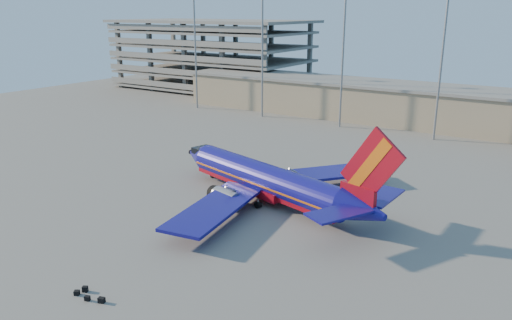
% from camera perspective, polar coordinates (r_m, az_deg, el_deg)
% --- Properties ---
extents(ground, '(220.00, 220.00, 0.00)m').
position_cam_1_polar(ground, '(69.13, -2.53, -3.84)').
color(ground, slate).
rests_on(ground, ground).
extents(terminal_building, '(122.00, 16.00, 8.50)m').
position_cam_1_polar(terminal_building, '(115.55, 18.91, 5.90)').
color(terminal_building, gray).
rests_on(terminal_building, ground).
extents(parking_garage, '(62.00, 32.00, 21.40)m').
position_cam_1_polar(parking_garage, '(161.70, -5.07, 12.23)').
color(parking_garage, slate).
rests_on(parking_garage, ground).
extents(light_mast_row, '(101.60, 1.60, 28.65)m').
position_cam_1_polar(light_mast_row, '(103.93, 15.12, 12.47)').
color(light_mast_row, gray).
rests_on(light_mast_row, ground).
extents(aircraft_main, '(37.23, 35.34, 12.86)m').
position_cam_1_polar(aircraft_main, '(65.45, 1.65, -2.48)').
color(aircraft_main, navy).
rests_on(aircraft_main, ground).
extents(luggage_pile, '(3.46, 1.35, 0.52)m').
position_cam_1_polar(luggage_pile, '(47.81, -18.56, -14.43)').
color(luggage_pile, black).
rests_on(luggage_pile, ground).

